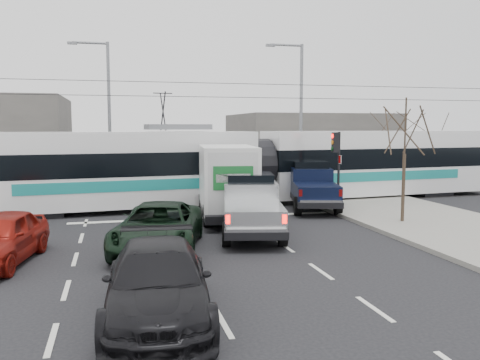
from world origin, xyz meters
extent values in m
plane|color=black|center=(0.00, 0.00, 0.00)|extent=(120.00, 120.00, 0.00)
cube|color=gray|center=(9.00, 0.00, 0.07)|extent=(6.00, 60.00, 0.15)
cube|color=#33302D|center=(0.00, 10.00, 0.01)|extent=(60.00, 1.60, 0.03)
cube|color=slate|center=(12.00, 24.00, 2.50)|extent=(12.00, 10.00, 5.00)
cylinder|color=#47382B|center=(7.60, 2.50, 1.52)|extent=(0.14, 0.14, 2.75)
cylinder|color=#47382B|center=(7.60, 2.50, 4.03)|extent=(0.07, 0.07, 2.25)
cylinder|color=black|center=(6.60, 6.50, 1.95)|extent=(0.12, 0.12, 3.60)
cube|color=black|center=(6.40, 6.50, 3.25)|extent=(0.28, 0.28, 0.95)
cylinder|color=#FF0C07|center=(6.25, 6.50, 3.55)|extent=(0.06, 0.20, 0.20)
cylinder|color=orange|center=(6.25, 6.50, 3.25)|extent=(0.06, 0.20, 0.20)
cylinder|color=#05330C|center=(6.25, 6.50, 2.95)|extent=(0.06, 0.20, 0.20)
cube|color=white|center=(6.58, 6.35, 2.45)|extent=(0.02, 0.30, 0.40)
cylinder|color=slate|center=(7.50, 14.00, 4.50)|extent=(0.20, 0.20, 9.00)
cylinder|color=slate|center=(6.50, 14.00, 8.90)|extent=(2.00, 0.14, 0.14)
cube|color=slate|center=(5.50, 14.00, 8.85)|extent=(0.55, 0.25, 0.14)
cylinder|color=slate|center=(-4.00, 16.00, 4.50)|extent=(0.20, 0.20, 9.00)
cylinder|color=slate|center=(-5.00, 16.00, 8.90)|extent=(2.00, 0.14, 0.14)
cube|color=slate|center=(-6.00, 16.00, 8.85)|extent=(0.55, 0.25, 0.14)
cylinder|color=black|center=(0.00, 10.00, 5.50)|extent=(60.00, 0.03, 0.03)
cylinder|color=black|center=(0.00, 10.00, 6.20)|extent=(60.00, 0.03, 0.03)
cube|color=white|center=(-3.57, 8.81, 1.05)|extent=(13.28, 4.00, 1.59)
cube|color=black|center=(-3.57, 8.81, 2.27)|extent=(13.35, 4.03, 1.08)
cube|color=white|center=(-3.57, 8.81, 3.25)|extent=(13.27, 3.89, 1.01)
cube|color=#19817F|center=(-3.43, 7.43, 1.34)|extent=(9.11, 0.91, 0.50)
cube|color=white|center=(10.58, 10.19, 1.05)|extent=(13.28, 4.00, 1.59)
cube|color=black|center=(10.58, 10.19, 2.27)|extent=(13.35, 4.03, 1.08)
cube|color=white|center=(10.58, 10.19, 3.25)|extent=(13.27, 3.89, 1.01)
cube|color=#19817F|center=(10.72, 8.81, 1.34)|extent=(9.11, 0.91, 0.50)
cylinder|color=black|center=(3.51, 9.50, 2.06)|extent=(1.27, 2.72, 2.63)
cube|color=slate|center=(-0.74, 9.08, 3.98)|extent=(3.19, 1.93, 0.25)
cube|color=black|center=(-7.10, 8.46, 0.18)|extent=(2.25, 2.52, 0.37)
cube|color=black|center=(1.39, 9.29, 0.18)|extent=(2.25, 2.52, 0.37)
cube|color=black|center=(5.63, 9.71, 0.18)|extent=(2.25, 2.52, 0.37)
cube|color=black|center=(14.12, 10.54, 0.18)|extent=(2.25, 2.52, 0.37)
cube|color=black|center=(1.12, 2.16, 0.56)|extent=(3.24, 6.23, 0.26)
cube|color=#BABDBF|center=(1.34, 3.20, 1.28)|extent=(2.48, 2.86, 1.18)
cube|color=black|center=(1.36, 3.30, 1.89)|extent=(2.07, 2.10, 0.56)
cube|color=#BABDBF|center=(1.64, 4.60, 1.04)|extent=(2.12, 1.45, 0.56)
cube|color=#BABDBF|center=(0.84, 0.88, 0.97)|extent=(2.52, 3.03, 0.66)
cube|color=silver|center=(0.52, -0.62, 0.70)|extent=(1.88, 0.57, 0.18)
cube|color=#FF0C07|center=(-0.34, -0.32, 1.07)|extent=(0.16, 0.11, 0.29)
cube|color=#FF0C07|center=(1.42, -0.70, 1.07)|extent=(0.16, 0.11, 0.29)
cylinder|color=black|center=(0.59, 4.21, 0.41)|extent=(0.45, 0.86, 0.82)
cylinder|color=black|center=(2.43, 3.82, 0.41)|extent=(0.45, 0.86, 0.82)
cylinder|color=black|center=(-0.20, 0.50, 0.41)|extent=(0.45, 0.86, 0.82)
cylinder|color=black|center=(1.64, 0.11, 0.41)|extent=(0.45, 0.86, 0.82)
cube|color=black|center=(0.91, 5.62, 0.50)|extent=(2.92, 6.57, 0.32)
cube|color=white|center=(1.20, 8.02, 1.27)|extent=(2.24, 1.76, 1.45)
cube|color=black|center=(1.21, 8.14, 1.82)|extent=(1.90, 1.22, 0.55)
cube|color=silver|center=(0.83, 4.98, 1.84)|extent=(2.68, 4.55, 2.68)
cube|color=silver|center=(0.58, 2.86, 1.84)|extent=(1.91, 0.27, 2.36)
cube|color=#155E26|center=(0.57, 2.81, 2.05)|extent=(1.52, 0.20, 0.91)
cube|color=black|center=(0.55, 2.65, 0.41)|extent=(1.98, 0.46, 0.16)
cylinder|color=black|center=(0.20, 7.75, 0.41)|extent=(0.37, 0.84, 0.82)
cylinder|color=black|center=(2.10, 7.52, 0.41)|extent=(0.37, 0.84, 0.82)
cylinder|color=black|center=(-0.26, 3.96, 0.45)|extent=(0.38, 0.93, 0.91)
cylinder|color=black|center=(1.65, 3.73, 0.45)|extent=(0.38, 0.93, 0.91)
cube|color=black|center=(5.50, 7.00, 0.59)|extent=(3.24, 5.67, 0.27)
cube|color=black|center=(5.74, 7.93, 1.34)|extent=(2.43, 2.65, 1.23)
cube|color=black|center=(5.76, 8.04, 1.98)|extent=(2.03, 1.97, 0.59)
cube|color=black|center=(6.05, 9.18, 1.09)|extent=(2.06, 1.40, 0.59)
cube|color=black|center=(5.21, 5.86, 1.02)|extent=(2.47, 2.81, 0.69)
cube|color=silver|center=(4.87, 4.51, 0.73)|extent=(1.81, 0.64, 0.19)
cube|color=#590505|center=(4.05, 4.83, 1.12)|extent=(0.17, 0.12, 0.30)
cube|color=#590505|center=(5.74, 4.40, 1.12)|extent=(0.17, 0.12, 0.30)
cylinder|color=black|center=(5.04, 8.88, 0.43)|extent=(0.50, 0.90, 0.86)
cylinder|color=black|center=(6.80, 8.43, 0.43)|extent=(0.50, 0.90, 0.86)
cylinder|color=black|center=(4.20, 5.57, 0.43)|extent=(0.50, 0.90, 0.86)
cylinder|color=black|center=(5.96, 5.12, 0.43)|extent=(0.50, 0.90, 0.86)
imported|color=black|center=(-2.45, 0.47, 0.76)|extent=(3.74, 5.92, 1.52)
imported|color=black|center=(-2.96, -5.37, 0.76)|extent=(2.55, 5.41, 1.53)
camera|label=1|loc=(-3.77, -15.76, 3.99)|focal=38.00mm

